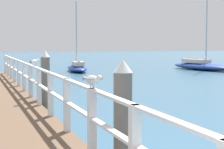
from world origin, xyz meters
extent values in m
cube|color=white|center=(1.03, 4.13, 0.88)|extent=(0.12, 0.12, 1.05)
cube|color=white|center=(1.03, 5.79, 0.88)|extent=(0.12, 0.12, 1.05)
cube|color=white|center=(1.03, 7.46, 0.88)|extent=(0.12, 0.12, 1.05)
cube|color=white|center=(1.03, 9.12, 0.88)|extent=(0.12, 0.12, 1.05)
cube|color=white|center=(1.03, 10.79, 0.88)|extent=(0.12, 0.12, 1.05)
cube|color=white|center=(1.03, 12.45, 0.88)|extent=(0.12, 0.12, 1.05)
cube|color=white|center=(1.03, 14.11, 0.88)|extent=(0.12, 0.12, 1.05)
cube|color=white|center=(1.03, 15.78, 0.88)|extent=(0.12, 0.12, 1.05)
cube|color=white|center=(1.03, 17.44, 0.88)|extent=(0.12, 0.12, 1.05)
cube|color=white|center=(1.03, 19.11, 0.88)|extent=(0.12, 0.12, 1.05)
cube|color=white|center=(1.03, 20.77, 0.88)|extent=(0.12, 0.12, 1.05)
cube|color=white|center=(1.03, 10.79, 1.38)|extent=(0.10, 19.97, 0.04)
cube|color=white|center=(1.03, 10.79, 0.93)|extent=(0.10, 19.97, 0.04)
cylinder|color=#6B6056|center=(1.41, 3.78, 0.83)|extent=(0.28, 0.28, 1.66)
cone|color=white|center=(1.41, 3.78, 1.76)|extent=(0.29, 0.29, 0.20)
cylinder|color=#6B6056|center=(1.41, 10.20, 0.83)|extent=(0.28, 0.28, 1.66)
cone|color=white|center=(1.41, 10.20, 1.76)|extent=(0.29, 0.29, 0.20)
ellipsoid|color=white|center=(1.03, 4.10, 1.53)|extent=(0.22, 0.31, 0.15)
sphere|color=white|center=(1.09, 3.94, 1.57)|extent=(0.09, 0.09, 0.09)
cone|color=gold|center=(1.11, 3.88, 1.57)|extent=(0.04, 0.06, 0.02)
cone|color=#939399|center=(0.98, 4.26, 1.54)|extent=(0.09, 0.10, 0.07)
ellipsoid|color=#939399|center=(1.03, 4.10, 1.55)|extent=(0.24, 0.27, 0.04)
cylinder|color=tan|center=(1.05, 4.12, 1.43)|extent=(0.01, 0.01, 0.05)
cylinder|color=tan|center=(1.01, 4.10, 1.43)|extent=(0.01, 0.01, 0.05)
ellipsoid|color=white|center=(1.03, 9.86, 1.53)|extent=(0.28, 0.30, 0.15)
sphere|color=white|center=(1.15, 9.99, 1.57)|extent=(0.09, 0.09, 0.09)
cone|color=gold|center=(1.19, 10.03, 1.57)|extent=(0.05, 0.05, 0.02)
cone|color=#939399|center=(0.92, 9.73, 1.54)|extent=(0.11, 0.11, 0.07)
ellipsoid|color=#939399|center=(1.03, 9.86, 1.55)|extent=(0.28, 0.28, 0.04)
cylinder|color=tan|center=(1.01, 9.86, 1.43)|extent=(0.01, 0.01, 0.05)
cylinder|color=tan|center=(1.05, 9.83, 1.43)|extent=(0.01, 0.01, 0.05)
ellipsoid|color=navy|center=(15.91, 23.29, 0.26)|extent=(3.14, 6.34, 0.52)
cylinder|color=#B2B2B7|center=(15.97, 23.00, 4.06)|extent=(0.10, 0.10, 7.08)
cylinder|color=#B2B2B7|center=(15.75, 24.04, 0.87)|extent=(0.52, 2.09, 0.08)
cube|color=beige|center=(15.76, 24.01, 0.67)|extent=(1.51, 2.36, 0.30)
ellipsoid|color=navy|center=(6.42, 25.14, 0.23)|extent=(1.79, 4.46, 0.46)
cylinder|color=#B2B2B7|center=(6.44, 25.35, 2.76)|extent=(0.10, 0.10, 4.62)
cylinder|color=#B2B2B7|center=(6.35, 24.60, 0.81)|extent=(0.26, 1.52, 0.08)
cube|color=beige|center=(6.35, 24.62, 0.61)|extent=(0.90, 1.64, 0.30)
camera|label=1|loc=(-0.67, -1.40, 2.10)|focal=60.40mm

